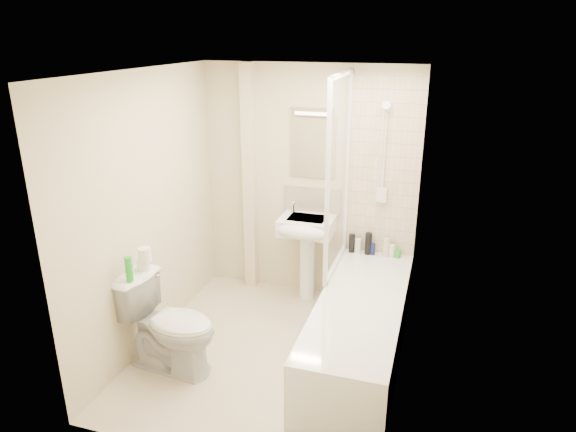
% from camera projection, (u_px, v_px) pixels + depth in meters
% --- Properties ---
extents(floor, '(2.50, 2.50, 0.00)m').
position_uv_depth(floor, '(270.00, 353.00, 4.52)').
color(floor, beige).
rests_on(floor, ground).
extents(wall_back, '(2.20, 0.02, 2.40)m').
position_uv_depth(wall_back, '(308.00, 184.00, 5.24)').
color(wall_back, beige).
rests_on(wall_back, ground).
extents(wall_left, '(0.02, 2.50, 2.40)m').
position_uv_depth(wall_left, '(148.00, 213.00, 4.42)').
color(wall_left, beige).
rests_on(wall_left, ground).
extents(wall_right, '(0.02, 2.50, 2.40)m').
position_uv_depth(wall_right, '(408.00, 242.00, 3.81)').
color(wall_right, beige).
rests_on(wall_right, ground).
extents(ceiling, '(2.20, 2.50, 0.02)m').
position_uv_depth(ceiling, '(266.00, 71.00, 3.71)').
color(ceiling, white).
rests_on(ceiling, wall_back).
extents(tile_back, '(0.70, 0.01, 1.75)m').
position_uv_depth(tile_back, '(384.00, 169.00, 4.94)').
color(tile_back, beige).
rests_on(tile_back, wall_back).
extents(tile_right, '(0.01, 2.10, 1.75)m').
position_uv_depth(tile_right, '(411.00, 205.00, 3.91)').
color(tile_right, beige).
rests_on(tile_right, wall_right).
extents(pipe_boxing, '(0.12, 0.12, 2.40)m').
position_uv_depth(pipe_boxing, '(250.00, 181.00, 5.36)').
color(pipe_boxing, beige).
rests_on(pipe_boxing, ground).
extents(splashback, '(0.60, 0.02, 0.30)m').
position_uv_depth(splashback, '(312.00, 201.00, 5.27)').
color(splashback, beige).
rests_on(splashback, wall_back).
extents(mirror, '(0.46, 0.01, 0.60)m').
position_uv_depth(mirror, '(313.00, 148.00, 5.09)').
color(mirror, white).
rests_on(mirror, wall_back).
extents(strip_light, '(0.42, 0.07, 0.07)m').
position_uv_depth(strip_light, '(313.00, 111.00, 4.94)').
color(strip_light, silver).
rests_on(strip_light, wall_back).
extents(bathtub, '(0.70, 2.10, 0.55)m').
position_uv_depth(bathtub, '(360.00, 327.00, 4.39)').
color(bathtub, white).
rests_on(bathtub, ground).
extents(shower_screen, '(0.04, 0.92, 1.80)m').
position_uv_depth(shower_screen, '(339.00, 175.00, 4.64)').
color(shower_screen, white).
rests_on(shower_screen, bathtub).
extents(shower_fixture, '(0.10, 0.16, 0.99)m').
position_uv_depth(shower_fixture, '(384.00, 158.00, 4.86)').
color(shower_fixture, white).
rests_on(shower_fixture, wall_back).
extents(pedestal_sink, '(0.54, 0.49, 1.04)m').
position_uv_depth(pedestal_sink, '(306.00, 236.00, 5.17)').
color(pedestal_sink, white).
rests_on(pedestal_sink, ground).
extents(bottle_black_a, '(0.06, 0.06, 0.19)m').
position_uv_depth(bottle_black_a, '(352.00, 243.00, 5.21)').
color(bottle_black_a, black).
rests_on(bottle_black_a, bathtub).
extents(bottle_white_a, '(0.06, 0.06, 0.15)m').
position_uv_depth(bottle_white_a, '(358.00, 246.00, 5.20)').
color(bottle_white_a, silver).
rests_on(bottle_white_a, bathtub).
extents(bottle_black_b, '(0.07, 0.07, 0.23)m').
position_uv_depth(bottle_black_b, '(368.00, 244.00, 5.16)').
color(bottle_black_b, black).
rests_on(bottle_black_b, bathtub).
extents(bottle_blue, '(0.05, 0.05, 0.12)m').
position_uv_depth(bottle_blue, '(373.00, 249.00, 5.16)').
color(bottle_blue, '#12184F').
rests_on(bottle_blue, bathtub).
extents(bottle_cream, '(0.06, 0.06, 0.19)m').
position_uv_depth(bottle_cream, '(386.00, 247.00, 5.11)').
color(bottle_cream, beige).
rests_on(bottle_cream, bathtub).
extents(bottle_white_b, '(0.06, 0.06, 0.13)m').
position_uv_depth(bottle_white_b, '(392.00, 251.00, 5.11)').
color(bottle_white_b, white).
rests_on(bottle_white_b, bathtub).
extents(bottle_green, '(0.06, 0.06, 0.09)m').
position_uv_depth(bottle_green, '(398.00, 253.00, 5.10)').
color(bottle_green, green).
rests_on(bottle_green, bathtub).
extents(toilet, '(0.64, 0.91, 0.82)m').
position_uv_depth(toilet, '(170.00, 324.00, 4.21)').
color(toilet, white).
rests_on(toilet, ground).
extents(toilet_roll_lower, '(0.10, 0.10, 0.09)m').
position_uv_depth(toilet_roll_lower, '(143.00, 265.00, 4.22)').
color(toilet_roll_lower, white).
rests_on(toilet_roll_lower, toilet).
extents(toilet_roll_upper, '(0.11, 0.11, 0.11)m').
position_uv_depth(toilet_roll_upper, '(145.00, 254.00, 4.16)').
color(toilet_roll_upper, white).
rests_on(toilet_roll_upper, toilet_roll_lower).
extents(green_bottle, '(0.06, 0.06, 0.20)m').
position_uv_depth(green_bottle, '(129.00, 269.00, 4.02)').
color(green_bottle, green).
rests_on(green_bottle, toilet).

